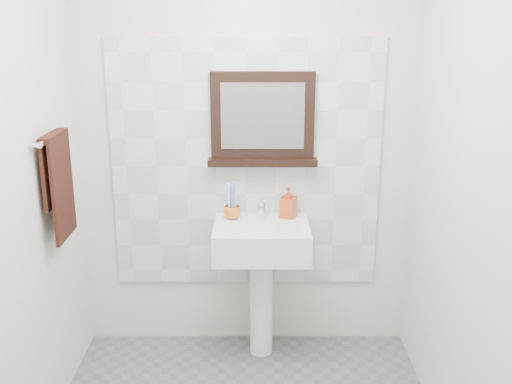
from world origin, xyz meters
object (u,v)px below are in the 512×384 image
(soap_dispenser, at_px, (289,202))
(pedestal_sink, at_px, (261,254))
(toothbrush_cup, at_px, (232,212))
(hand_towel, at_px, (58,178))
(framed_mirror, at_px, (263,121))

(soap_dispenser, bearing_deg, pedestal_sink, -118.62)
(toothbrush_cup, bearing_deg, hand_towel, -153.50)
(hand_towel, bearing_deg, pedestal_sink, 17.85)
(framed_mirror, bearing_deg, hand_towel, -153.47)
(pedestal_sink, distance_m, framed_mirror, 0.77)
(toothbrush_cup, xyz_separation_m, framed_mirror, (0.18, 0.09, 0.53))
(framed_mirror, bearing_deg, pedestal_sink, -91.95)
(framed_mirror, xyz_separation_m, hand_towel, (-1.04, -0.52, -0.20))
(hand_towel, bearing_deg, soap_dispenser, 20.85)
(toothbrush_cup, relative_size, hand_towel, 0.18)
(soap_dispenser, xyz_separation_m, hand_towel, (-1.19, -0.46, 0.28))
(soap_dispenser, height_order, framed_mirror, framed_mirror)
(pedestal_sink, xyz_separation_m, framed_mirror, (0.01, 0.19, 0.75))
(pedestal_sink, relative_size, framed_mirror, 1.50)
(soap_dispenser, bearing_deg, hand_towel, -134.92)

